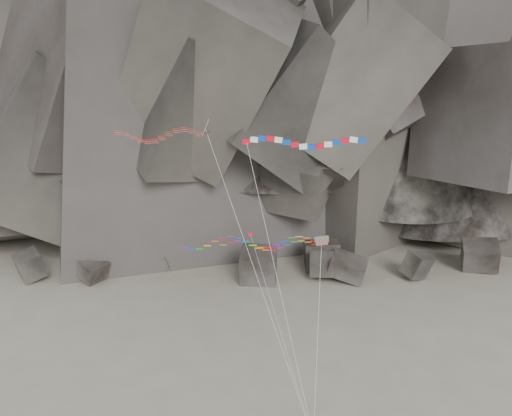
{
  "coord_description": "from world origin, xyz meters",
  "views": [
    {
      "loc": [
        0.71,
        -46.12,
        32.22
      ],
      "look_at": [
        -0.03,
        6.0,
        19.42
      ],
      "focal_mm": 35.0,
      "sensor_mm": 36.0,
      "label": 1
    }
  ],
  "objects_px": {
    "delta_kite": "(156,134)",
    "pennant_kite": "(263,276)",
    "banner_kite": "(303,144)",
    "parafoil_kite": "(247,242)"
  },
  "relations": [
    {
      "from": "delta_kite",
      "to": "pennant_kite",
      "type": "distance_m",
      "value": 17.49
    },
    {
      "from": "delta_kite",
      "to": "banner_kite",
      "type": "xyz_separation_m",
      "value": [
        14.19,
        -4.54,
        -0.37
      ]
    },
    {
      "from": "delta_kite",
      "to": "parafoil_kite",
      "type": "bearing_deg",
      "value": -28.38
    },
    {
      "from": "banner_kite",
      "to": "parafoil_kite",
      "type": "distance_m",
      "value": 10.48
    },
    {
      "from": "pennant_kite",
      "to": "delta_kite",
      "type": "bearing_deg",
      "value": 132.81
    },
    {
      "from": "parafoil_kite",
      "to": "pennant_kite",
      "type": "xyz_separation_m",
      "value": [
        1.46,
        1.27,
        -3.84
      ]
    },
    {
      "from": "parafoil_kite",
      "to": "delta_kite",
      "type": "bearing_deg",
      "value": 151.89
    },
    {
      "from": "delta_kite",
      "to": "pennant_kite",
      "type": "relative_size",
      "value": 1.7
    },
    {
      "from": "banner_kite",
      "to": "pennant_kite",
      "type": "relative_size",
      "value": 1.62
    },
    {
      "from": "parafoil_kite",
      "to": "banner_kite",
      "type": "bearing_deg",
      "value": 3.66
    }
  ]
}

